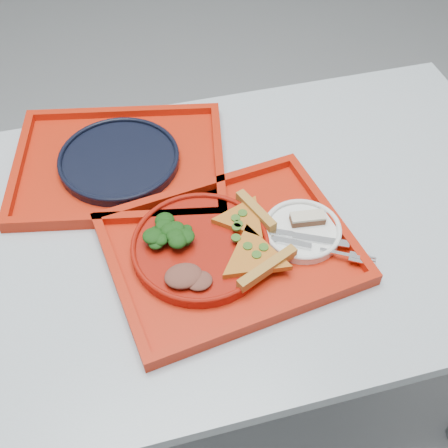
{
  "coord_description": "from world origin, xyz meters",
  "views": [
    {
      "loc": [
        -0.06,
        -0.71,
        1.61
      ],
      "look_at": [
        0.12,
        -0.03,
        0.78
      ],
      "focal_mm": 45.0,
      "sensor_mm": 36.0,
      "label": 1
    }
  ],
  "objects_px": {
    "dinner_plate": "(200,248)",
    "tray_far": "(120,165)",
    "navy_plate": "(119,161)",
    "tray_main": "(230,251)",
    "dessert_bar": "(308,218)"
  },
  "relations": [
    {
      "from": "dinner_plate",
      "to": "tray_far",
      "type": "bearing_deg",
      "value": 112.61
    },
    {
      "from": "navy_plate",
      "to": "dinner_plate",
      "type": "bearing_deg",
      "value": -67.39
    },
    {
      "from": "tray_main",
      "to": "tray_far",
      "type": "relative_size",
      "value": 1.0
    },
    {
      "from": "tray_main",
      "to": "dinner_plate",
      "type": "relative_size",
      "value": 1.73
    },
    {
      "from": "navy_plate",
      "to": "tray_far",
      "type": "bearing_deg",
      "value": 180.0
    },
    {
      "from": "tray_main",
      "to": "dessert_bar",
      "type": "relative_size",
      "value": 6.5
    },
    {
      "from": "dinner_plate",
      "to": "navy_plate",
      "type": "height_order",
      "value": "dinner_plate"
    },
    {
      "from": "dinner_plate",
      "to": "navy_plate",
      "type": "xyz_separation_m",
      "value": [
        -0.12,
        0.28,
        -0.0
      ]
    },
    {
      "from": "tray_main",
      "to": "navy_plate",
      "type": "relative_size",
      "value": 1.73
    },
    {
      "from": "dinner_plate",
      "to": "dessert_bar",
      "type": "relative_size",
      "value": 3.76
    },
    {
      "from": "dinner_plate",
      "to": "dessert_bar",
      "type": "distance_m",
      "value": 0.22
    },
    {
      "from": "dinner_plate",
      "to": "navy_plate",
      "type": "bearing_deg",
      "value": 112.61
    },
    {
      "from": "tray_far",
      "to": "dessert_bar",
      "type": "bearing_deg",
      "value": -28.14
    },
    {
      "from": "tray_main",
      "to": "dinner_plate",
      "type": "xyz_separation_m",
      "value": [
        -0.06,
        0.01,
        0.02
      ]
    },
    {
      "from": "tray_main",
      "to": "dinner_plate",
      "type": "distance_m",
      "value": 0.06
    }
  ]
}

